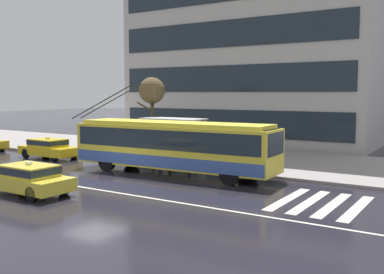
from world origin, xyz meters
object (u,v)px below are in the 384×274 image
Objects in this scene: taxi_queued_behind_bus at (49,147)px; pedestrian_walking_past at (170,144)px; pedestrian_approaching_curb at (160,145)px; bus_shelter at (175,128)px; taxi_oncoming_near at (27,178)px; pedestrian_at_shelter at (233,136)px; street_tree_bare at (152,92)px; pedestrian_waiting_by_pole at (189,135)px; trolleybus at (173,145)px.

pedestrian_walking_past is at bearing 23.18° from taxi_queued_behind_bus.
pedestrian_approaching_curb is at bearing -85.37° from pedestrian_walking_past.
bus_shelter is 1.06m from pedestrian_walking_past.
bus_shelter is at bearing 89.71° from taxi_oncoming_near.
pedestrian_at_shelter is 0.39× the size of street_tree_bare.
pedestrian_approaching_curb is (7.63, 2.10, 0.43)m from taxi_queued_behind_bus.
bus_shelter is at bearing 26.83° from pedestrian_walking_past.
taxi_oncoming_near is 2.54× the size of pedestrian_approaching_curb.
pedestrian_walking_past is at bearing -153.17° from bus_shelter.
pedestrian_waiting_by_pole is (8.87, 3.36, 1.01)m from taxi_queued_behind_bus.
taxi_oncoming_near is at bearing -77.26° from street_tree_bare.
taxi_queued_behind_bus is at bearing -164.61° from pedestrian_approaching_curb.
pedestrian_approaching_curb is at bearing -44.74° from street_tree_bare.
street_tree_bare is (-5.26, 4.98, 2.84)m from trolleybus.
pedestrian_at_shelter is (1.61, 3.75, 0.27)m from trolleybus.
bus_shelter reaches higher than taxi_queued_behind_bus.
taxi_queued_behind_bus is 2.55× the size of pedestrian_approaching_curb.
taxi_oncoming_near is 11.01m from pedestrian_waiting_by_pole.
street_tree_bare is (-2.76, 12.22, 3.67)m from taxi_oncoming_near.
pedestrian_waiting_by_pole is 4.85m from street_tree_bare.
pedestrian_waiting_by_pole is at bearing 5.93° from pedestrian_walking_past.
taxi_oncoming_near is at bearing -88.63° from pedestrian_walking_past.
pedestrian_at_shelter is 4.53m from pedestrian_approaching_curb.
trolleybus is 3.62m from pedestrian_approaching_curb.
pedestrian_waiting_by_pole reaches higher than pedestrian_walking_past.
street_tree_bare is at bearing 169.85° from pedestrian_at_shelter.
pedestrian_at_shelter is 7.44m from street_tree_bare.
taxi_queued_behind_bus is 0.81× the size of street_tree_bare.
trolleybus is 4.10m from pedestrian_at_shelter.
pedestrian_at_shelter reaches higher than taxi_oncoming_near.
trolleybus is 2.43× the size of street_tree_bare.
pedestrian_waiting_by_pole is (1.33, 0.14, 0.61)m from pedestrian_walking_past.
street_tree_bare is at bearing 136.53° from trolleybus.
pedestrian_at_shelter is at bearing 69.50° from taxi_oncoming_near.
pedestrian_waiting_by_pole reaches higher than taxi_oncoming_near.
pedestrian_at_shelter is (11.90, 3.44, 1.11)m from taxi_queued_behind_bus.
trolleybus is 7.61× the size of pedestrian_approaching_curb.
trolleybus is 6.28× the size of pedestrian_at_shelter.
bus_shelter is (0.06, 10.93, 1.40)m from taxi_oncoming_near.
pedestrian_waiting_by_pole is at bearing 84.38° from taxi_oncoming_near.
bus_shelter is 2.01× the size of pedestrian_at_shelter.
bus_shelter is 2.43× the size of pedestrian_approaching_curb.
street_tree_bare is (-2.82, 1.29, 2.27)m from bus_shelter.
street_tree_bare is (-2.60, 2.57, 3.24)m from pedestrian_approaching_curb.
trolleybus is 7.78m from street_tree_bare.
taxi_queued_behind_bus and taxi_oncoming_near have the same top height.
trolleybus reaches higher than pedestrian_walking_past.
taxi_queued_behind_bus is 7.79m from street_tree_bare.
pedestrian_approaching_curb is 1.13m from pedestrian_walking_past.
bus_shelter is at bearing 80.20° from pedestrian_approaching_curb.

